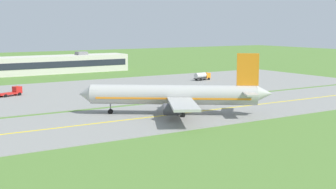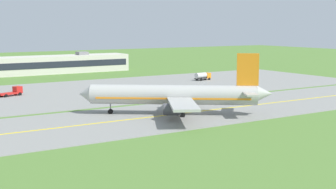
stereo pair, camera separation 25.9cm
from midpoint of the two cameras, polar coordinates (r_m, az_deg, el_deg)
The scene contains 8 objects.
ground_plane at distance 102.43m, azimuth 3.05°, elevation -2.11°, with size 500.00×500.00×0.00m, color #517A33.
taxiway_strip at distance 102.42m, azimuth 3.05°, elevation -2.09°, with size 240.00×28.00×0.10m, color gray.
apron_pad at distance 142.89m, azimuth -3.45°, elevation 0.84°, with size 140.00×52.00×0.10m, color gray.
taxiway_centreline at distance 102.41m, azimuth 3.05°, elevation -2.06°, with size 220.00×0.60×0.01m, color yellow.
airplane_lead at distance 98.69m, azimuth 0.83°, elevation -0.07°, with size 34.14×28.88×12.70m.
service_truck_baggage at distance 131.84m, azimuth -17.84°, elevation 0.34°, with size 6.72×3.95×2.59m.
service_truck_fuel at distance 161.29m, azimuth 4.01°, elevation 2.21°, with size 6.25×3.07×2.65m.
terminal_building at distance 190.48m, azimuth -13.44°, elevation 3.47°, with size 58.83×11.39×7.85m.
Camera 1 is at (-58.59, -82.00, 18.33)m, focal length 51.73 mm.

